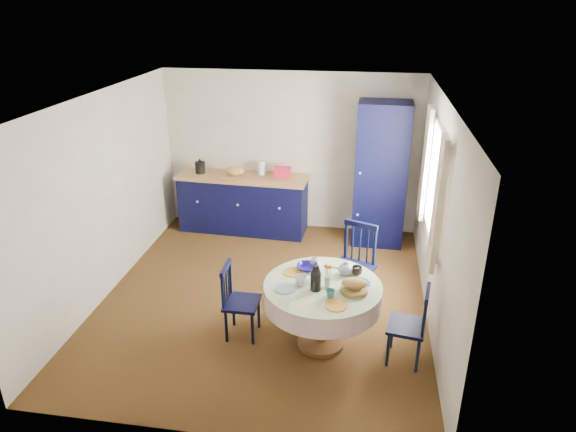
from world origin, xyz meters
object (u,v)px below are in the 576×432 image
(mug_c, at_px, (357,271))
(dining_table, at_px, (323,295))
(chair_far, at_px, (354,265))
(mug_d, at_px, (313,262))
(mug_a, at_px, (302,280))
(chair_right, at_px, (410,325))
(kitchen_counter, at_px, (243,202))
(chair_left, at_px, (239,301))
(pantry_cabinet, at_px, (381,175))
(cobalt_bowl, at_px, (307,267))
(mug_b, at_px, (330,294))

(mug_c, bearing_deg, dining_table, -140.77)
(chair_far, relative_size, mug_c, 8.81)
(mug_c, height_order, mug_d, mug_c)
(chair_far, xyz_separation_m, mug_a, (-0.52, -0.91, 0.28))
(chair_right, bearing_deg, kitchen_counter, -130.82)
(chair_left, height_order, mug_c, chair_left)
(pantry_cabinet, xyz_separation_m, cobalt_bowl, (-0.80, -2.38, -0.30))
(chair_left, distance_m, mug_a, 0.80)
(dining_table, height_order, mug_b, dining_table)
(pantry_cabinet, xyz_separation_m, mug_a, (-0.82, -2.71, -0.28))
(kitchen_counter, distance_m, dining_table, 3.19)
(chair_left, height_order, cobalt_bowl, chair_left)
(kitchen_counter, relative_size, chair_far, 2.01)
(mug_a, bearing_deg, cobalt_bowl, 86.45)
(kitchen_counter, bearing_deg, mug_a, -62.31)
(kitchen_counter, xyz_separation_m, dining_table, (1.54, -2.79, 0.16))
(chair_left, relative_size, mug_a, 6.49)
(mug_c, bearing_deg, chair_far, 93.91)
(dining_table, bearing_deg, mug_b, -69.16)
(mug_b, height_order, cobalt_bowl, mug_b)
(mug_b, bearing_deg, pantry_cabinet, 80.22)
(kitchen_counter, distance_m, pantry_cabinet, 2.22)
(chair_left, height_order, mug_a, chair_left)
(chair_left, xyz_separation_m, mug_d, (0.78, 0.36, 0.36))
(kitchen_counter, relative_size, chair_left, 2.40)
(chair_far, bearing_deg, mug_b, -78.76)
(mug_c, relative_size, cobalt_bowl, 0.51)
(kitchen_counter, height_order, chair_far, kitchen_counter)
(kitchen_counter, bearing_deg, mug_b, -58.93)
(chair_left, distance_m, mug_b, 1.12)
(dining_table, xyz_separation_m, mug_d, (-0.16, 0.40, 0.17))
(mug_b, bearing_deg, mug_d, 111.08)
(kitchen_counter, height_order, mug_b, kitchen_counter)
(pantry_cabinet, height_order, chair_far, pantry_cabinet)
(mug_a, distance_m, mug_b, 0.38)
(cobalt_bowl, bearing_deg, mug_d, 62.52)
(mug_c, bearing_deg, cobalt_bowl, 177.20)
(kitchen_counter, bearing_deg, dining_table, -58.35)
(kitchen_counter, relative_size, dining_table, 1.68)
(chair_right, height_order, mug_a, chair_right)
(chair_right, distance_m, mug_a, 1.20)
(pantry_cabinet, relative_size, cobalt_bowl, 9.43)
(pantry_cabinet, relative_size, chair_far, 2.09)
(mug_b, height_order, mug_d, mug_d)
(kitchen_counter, distance_m, mug_a, 3.13)
(mug_a, xyz_separation_m, mug_b, (0.32, -0.20, -0.01))
(mug_b, distance_m, mug_d, 0.68)
(chair_far, xyz_separation_m, chair_right, (0.61, -1.01, -0.08))
(kitchen_counter, distance_m, mug_d, 2.78)
(kitchen_counter, bearing_deg, chair_right, -47.28)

